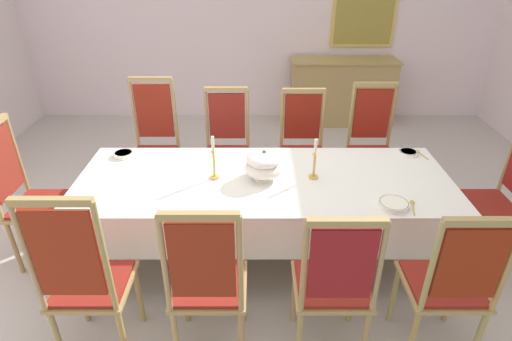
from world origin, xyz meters
TOP-DOWN VIEW (x-y plane):
  - ground at (0.00, 0.00)m, footprint 6.51×6.01m
  - dining_table at (0.00, -0.20)m, footprint 2.75×1.01m
  - tablecloth at (0.00, -0.20)m, footprint 2.77×1.03m
  - chair_south_a at (-1.02, -1.11)m, footprint 0.44×0.42m
  - chair_north_a at (-1.02, 0.72)m, footprint 0.44×0.42m
  - chair_south_b at (-0.33, -1.11)m, footprint 0.44×0.42m
  - chair_north_b at (-0.33, 0.71)m, footprint 0.44×0.42m
  - chair_south_c at (0.38, -1.10)m, footprint 0.44×0.42m
  - chair_north_c at (0.38, 0.71)m, footprint 0.44×0.42m
  - chair_south_d at (1.04, -1.10)m, footprint 0.44×0.42m
  - chair_north_d at (1.04, 0.71)m, footprint 0.44×0.42m
  - chair_head_west at (-1.78, -0.20)m, footprint 0.42×0.44m
  - chair_head_east at (1.78, -0.20)m, footprint 0.42×0.44m
  - soup_tureen at (0.00, -0.20)m, footprint 0.29×0.29m
  - candlestick_west at (-0.37, -0.20)m, footprint 0.07×0.07m
  - candlestick_east at (0.37, -0.20)m, footprint 0.07×0.07m
  - bowl_near_left at (1.19, 0.19)m, footprint 0.15×0.15m
  - bowl_near_right at (0.85, -0.58)m, footprint 0.20×0.20m
  - bowl_far_left at (-1.14, 0.16)m, footprint 0.16×0.16m
  - spoon_primary at (1.29, 0.22)m, footprint 0.06×0.18m
  - spoon_secondary at (0.98, -0.55)m, footprint 0.06×0.18m
  - sideboard at (1.13, 2.73)m, footprint 1.44×0.48m

SIDE VIEW (x-z plane):
  - ground at x=0.00m, z-range -0.04..0.00m
  - sideboard at x=1.13m, z-range 0.00..0.91m
  - chair_north_c at x=0.38m, z-range 0.03..1.13m
  - chair_head_east at x=1.78m, z-range 0.02..1.13m
  - chair_south_c at x=0.38m, z-range 0.02..1.13m
  - chair_south_d at x=1.04m, z-range 0.02..1.14m
  - chair_north_b at x=-0.33m, z-range 0.02..1.14m
  - chair_south_b at x=-0.33m, z-range 0.02..1.17m
  - chair_north_d at x=1.04m, z-range 0.02..1.17m
  - chair_head_west at x=-1.78m, z-range 0.01..1.19m
  - chair_north_a at x=-1.02m, z-range 0.01..1.21m
  - chair_south_a at x=-1.02m, z-range 0.00..1.23m
  - tablecloth at x=0.00m, z-range 0.49..0.83m
  - dining_table at x=0.00m, z-range 0.30..1.04m
  - spoon_primary at x=1.29m, z-range 0.74..0.75m
  - spoon_secondary at x=0.98m, z-range 0.74..0.75m
  - bowl_near_left at x=1.19m, z-range 0.75..0.78m
  - bowl_far_left at x=-1.14m, z-range 0.75..0.78m
  - bowl_near_right at x=0.85m, z-range 0.75..0.78m
  - soup_tureen at x=0.00m, z-range 0.74..0.97m
  - candlestick_east at x=0.37m, z-range 0.71..1.02m
  - candlestick_west at x=-0.37m, z-range 0.71..1.05m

